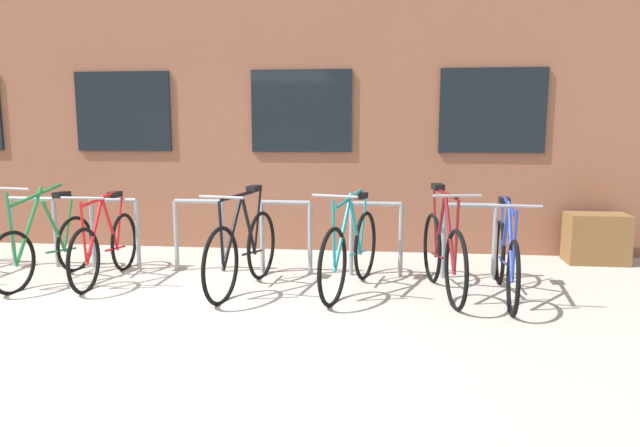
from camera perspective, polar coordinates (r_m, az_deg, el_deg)
ground_plane at (r=5.46m, az=-19.51°, el=-8.88°), size 42.00×42.00×0.00m
storefront_building at (r=11.19m, az=-5.81°, el=16.79°), size 28.00×6.05×6.24m
bike_rack at (r=6.98m, az=-11.35°, el=-0.37°), size 6.59×0.05×0.83m
bicycle_blue at (r=6.10m, az=17.15°, el=-3.20°), size 0.44×1.79×0.99m
bicycle_black at (r=6.15m, az=-7.30°, el=-2.52°), size 0.47×1.74×1.05m
bicycle_green at (r=7.07m, az=-24.45°, el=-2.04°), size 0.44×1.62×1.07m
bicycle_red at (r=6.87m, az=-19.59°, el=-2.03°), size 0.44×1.65×0.97m
bicycle_teal at (r=6.08m, az=2.88°, el=-2.62°), size 0.57×1.77×1.04m
bicycle_maroon at (r=6.07m, az=11.54°, el=-2.76°), size 0.44×1.73×1.08m
planter_box at (r=8.00m, az=24.60°, el=-1.28°), size 0.70×0.44×0.60m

